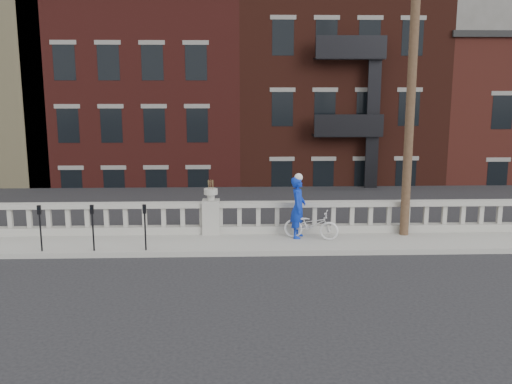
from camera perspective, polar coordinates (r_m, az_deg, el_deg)
ground at (r=14.84m, az=-5.13°, el=-8.69°), size 120.00×120.00×0.00m
sidewalk at (r=17.67m, az=-4.61°, el=-5.18°), size 32.00×2.20×0.15m
balustrade at (r=18.44m, az=-4.51°, el=-2.67°), size 28.00×0.34×1.03m
planter_pedestal at (r=18.40m, az=-4.52°, el=-2.09°), size 0.55×0.55×1.76m
lower_level at (r=37.07m, az=-2.41°, el=7.37°), size 80.00×44.00×20.80m
utility_pole at (r=18.36m, az=15.34°, el=11.39°), size 1.60×0.28×10.00m
parking_meter_b at (r=17.53m, az=-20.79°, el=-2.90°), size 0.10×0.09×1.36m
parking_meter_c at (r=17.11m, az=-16.02°, el=-2.94°), size 0.10×0.09×1.36m
parking_meter_d at (r=16.80m, az=-11.05°, el=-2.96°), size 0.10×0.09×1.36m
bicycle at (r=17.86m, az=5.54°, el=-3.27°), size 1.82×1.09×0.90m
cyclist at (r=17.87m, az=4.23°, el=-1.54°), size 0.63×0.80×1.94m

